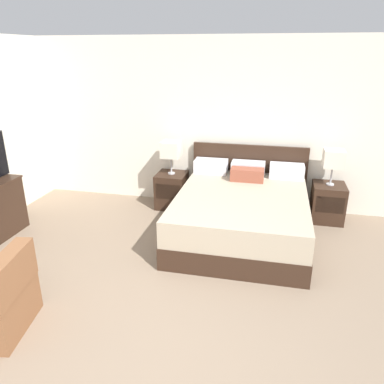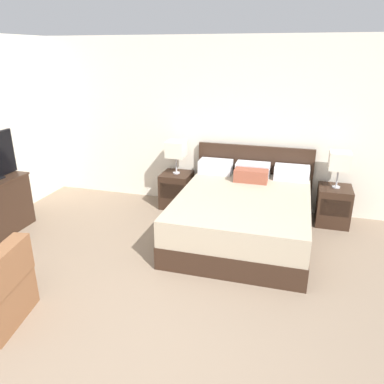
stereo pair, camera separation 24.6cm
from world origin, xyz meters
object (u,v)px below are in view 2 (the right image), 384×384
object	(u,v)px
nightstand_left	(177,190)
table_lamp_left	(176,149)
nightstand_right	(333,206)
bed	(243,214)
table_lamp_right	(340,161)

from	to	relation	value
nightstand_left	table_lamp_left	xyz separation A→B (m)	(0.00, 0.00, 0.67)
nightstand_right	table_lamp_left	bearing A→B (deg)	179.96
bed	table_lamp_left	size ratio (longest dim) A/B	4.14
bed	table_lamp_right	bearing A→B (deg)	32.54
nightstand_right	table_lamp_left	distance (m)	2.48
nightstand_right	table_lamp_right	xyz separation A→B (m)	(-0.00, 0.00, 0.67)
bed	table_lamp_left	world-z (taller)	table_lamp_left
table_lamp_right	bed	bearing A→B (deg)	-147.46
table_lamp_left	nightstand_right	bearing A→B (deg)	-0.04
bed	nightstand_right	xyz separation A→B (m)	(1.19, 0.76, -0.05)
bed	table_lamp_right	xyz separation A→B (m)	(1.19, 0.76, 0.62)
bed	table_lamp_left	xyz separation A→B (m)	(-1.19, 0.76, 0.62)
nightstand_left	table_lamp_right	bearing A→B (deg)	0.04
table_lamp_left	table_lamp_right	bearing A→B (deg)	0.00
bed	table_lamp_right	distance (m)	1.54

